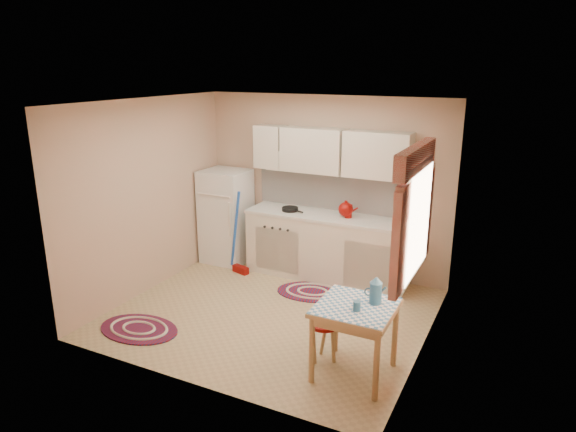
{
  "coord_description": "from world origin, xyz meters",
  "views": [
    {
      "loc": [
        2.67,
        -4.95,
        2.89
      ],
      "look_at": [
        0.09,
        0.25,
        1.17
      ],
      "focal_mm": 32.0,
      "sensor_mm": 36.0,
      "label": 1
    }
  ],
  "objects_px": {
    "fridge": "(226,216)",
    "base_cabinets": "(327,248)",
    "table": "(355,340)",
    "stool": "(324,341)"
  },
  "relations": [
    {
      "from": "fridge",
      "to": "table",
      "type": "relative_size",
      "value": 1.94
    },
    {
      "from": "fridge",
      "to": "table",
      "type": "distance_m",
      "value": 3.42
    },
    {
      "from": "base_cabinets",
      "to": "table",
      "type": "distance_m",
      "value": 2.36
    },
    {
      "from": "table",
      "to": "fridge",
      "type": "bearing_deg",
      "value": 143.67
    },
    {
      "from": "base_cabinets",
      "to": "table",
      "type": "height_order",
      "value": "base_cabinets"
    },
    {
      "from": "fridge",
      "to": "base_cabinets",
      "type": "height_order",
      "value": "fridge"
    },
    {
      "from": "fridge",
      "to": "stool",
      "type": "bearing_deg",
      "value": -38.89
    },
    {
      "from": "fridge",
      "to": "base_cabinets",
      "type": "relative_size",
      "value": 0.62
    },
    {
      "from": "base_cabinets",
      "to": "table",
      "type": "relative_size",
      "value": 3.12
    },
    {
      "from": "fridge",
      "to": "table",
      "type": "bearing_deg",
      "value": -36.33
    }
  ]
}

